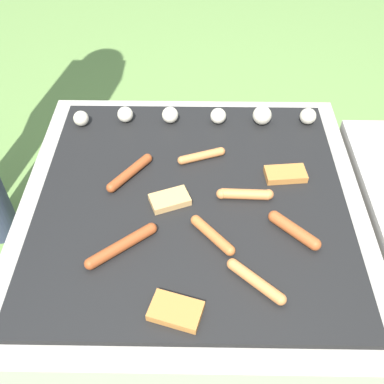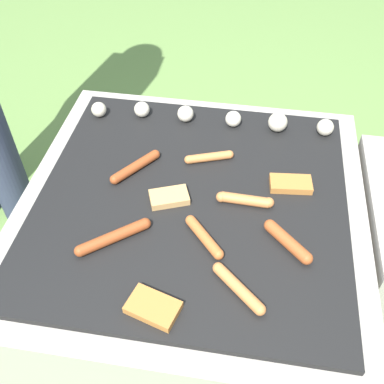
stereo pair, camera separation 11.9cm
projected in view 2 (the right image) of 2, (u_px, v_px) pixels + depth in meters
ground_plane at (192, 287)px, 1.53m from camera, size 14.00×14.00×0.00m
grill at (192, 248)px, 1.37m from camera, size 0.93×0.93×0.45m
sausage_front_center at (245, 200)px, 1.17m from camera, size 0.15×0.03×0.03m
sausage_back_right at (113, 237)px, 1.09m from camera, size 0.16×0.14×0.03m
sausage_mid_left at (288, 241)px, 1.08m from camera, size 0.12×0.12×0.03m
sausage_mid_right at (204, 237)px, 1.09m from camera, size 0.11×0.12×0.03m
sausage_back_center at (135, 167)px, 1.26m from camera, size 0.11×0.15×0.03m
sausage_back_left at (209, 157)px, 1.29m from camera, size 0.14×0.07×0.02m
sausage_front_right at (238, 288)px, 0.99m from camera, size 0.13×0.12×0.03m
bread_slice_left at (291, 184)px, 1.22m from camera, size 0.12×0.07×0.02m
bread_slice_center at (153, 307)px, 0.96m from camera, size 0.13×0.10×0.02m
bread_slice_right at (169, 197)px, 1.19m from camera, size 0.12×0.09×0.02m
mushroom_row at (220, 118)px, 1.40m from camera, size 0.76×0.07×0.06m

